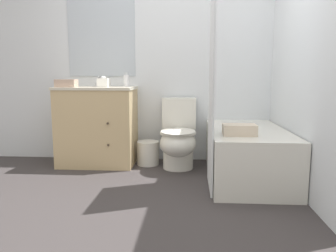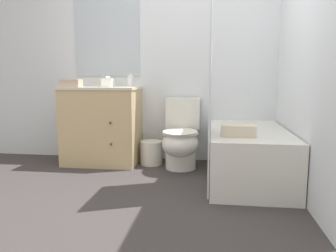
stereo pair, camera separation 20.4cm
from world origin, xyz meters
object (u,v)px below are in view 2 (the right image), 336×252
at_px(hand_towel_folded, 71,83).
at_px(soap_dispenser, 130,80).
at_px(toilet, 181,139).
at_px(sink_faucet, 106,83).
at_px(bathtub, 248,154).
at_px(tissue_box, 108,82).
at_px(wastebasket, 151,153).
at_px(bath_towel_folded, 238,131).
at_px(vanity_cabinet, 102,125).

bearing_deg(hand_towel_folded, soap_dispenser, 18.61).
bearing_deg(hand_towel_folded, toilet, 3.58).
height_order(sink_faucet, toilet, sink_faucet).
height_order(bathtub, tissue_box, tissue_box).
xyz_separation_m(tissue_box, soap_dispenser, (0.25, 0.06, 0.02)).
distance_m(wastebasket, hand_towel_folded, 1.19).
height_order(toilet, bathtub, toilet).
xyz_separation_m(tissue_box, bath_towel_folded, (1.41, -0.78, -0.40)).
bearing_deg(bath_towel_folded, wastebasket, 138.79).
bearing_deg(vanity_cabinet, hand_towel_folded, -148.88).
height_order(vanity_cabinet, bathtub, vanity_cabinet).
bearing_deg(wastebasket, vanity_cabinet, -179.18).
height_order(bathtub, wastebasket, bathtub).
height_order(tissue_box, soap_dispenser, soap_dispenser).
distance_m(bathtub, wastebasket, 1.14).
xyz_separation_m(toilet, bath_towel_folded, (0.56, -0.70, 0.22)).
distance_m(tissue_box, bath_towel_folded, 1.66).
bearing_deg(soap_dispenser, bath_towel_folded, -35.69).
bearing_deg(vanity_cabinet, tissue_box, -12.78).
height_order(vanity_cabinet, sink_faucet, sink_faucet).
bearing_deg(tissue_box, sink_faucet, 114.73).
bearing_deg(bath_towel_folded, sink_faucet, 147.06).
height_order(sink_faucet, hand_towel_folded, sink_faucet).
bearing_deg(bathtub, toilet, 154.59).
distance_m(bathtub, hand_towel_folded, 2.05).
height_order(soap_dispenser, bath_towel_folded, soap_dispenser).
distance_m(vanity_cabinet, soap_dispenser, 0.61).
relative_size(toilet, soap_dispenser, 4.77).
distance_m(bathtub, soap_dispenser, 1.55).
distance_m(sink_faucet, soap_dispenser, 0.37).
bearing_deg(vanity_cabinet, sink_faucet, 90.00).
distance_m(sink_faucet, hand_towel_folded, 0.45).
bearing_deg(vanity_cabinet, bath_towel_folded, -27.98).
relative_size(bathtub, soap_dispenser, 8.71).
distance_m(vanity_cabinet, bathtub, 1.70).
bearing_deg(toilet, bath_towel_folded, -51.20).
relative_size(wastebasket, bath_towel_folded, 0.94).
relative_size(sink_faucet, soap_dispenser, 0.88).
relative_size(bathtub, hand_towel_folded, 6.41).
relative_size(sink_faucet, hand_towel_folded, 0.65).
bearing_deg(hand_towel_folded, bathtub, -7.58).
height_order(vanity_cabinet, soap_dispenser, soap_dispenser).
bearing_deg(toilet, wastebasket, 163.76).
bearing_deg(tissue_box, wastebasket, 3.36).
distance_m(tissue_box, hand_towel_folded, 0.40).
bearing_deg(wastebasket, toilet, -16.24).
distance_m(sink_faucet, wastebasket, 1.00).
bearing_deg(tissue_box, vanity_cabinet, 167.22).
relative_size(toilet, bathtub, 0.55).
distance_m(wastebasket, soap_dispenser, 0.87).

